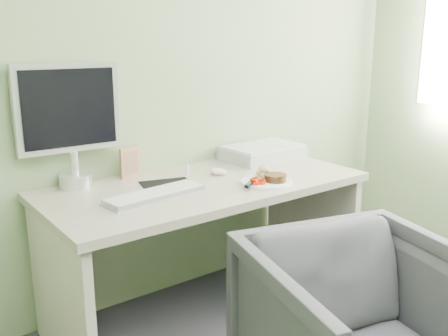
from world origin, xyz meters
TOP-DOWN VIEW (x-y plane):
  - wall_back at (0.00, 2.00)m, footprint 3.50×0.00m
  - desk at (0.00, 1.62)m, footprint 1.60×0.75m
  - plate at (0.22, 1.42)m, footprint 0.26×0.26m
  - steak at (0.26, 1.39)m, footprint 0.13×0.13m
  - potato_pile at (0.25, 1.47)m, footprint 0.11×0.08m
  - carrot_heap at (0.16, 1.41)m, footprint 0.08×0.08m
  - steak_knife at (0.12, 1.41)m, footprint 0.20×0.14m
  - mousepad at (-0.18, 1.69)m, footprint 0.29×0.27m
  - keyboard at (-0.32, 1.55)m, footprint 0.48×0.19m
  - computer_mouse at (0.13, 1.70)m, footprint 0.08×0.12m
  - photo_frame at (-0.26, 1.93)m, footprint 0.13×0.05m
  - eyedrop_bottle at (0.00, 1.79)m, footprint 0.02×0.02m
  - scanner at (0.56, 1.83)m, footprint 0.47×0.32m
  - monitor at (-0.55, 1.94)m, footprint 0.49×0.15m

SIDE VIEW (x-z plane):
  - desk at x=0.00m, z-range 0.18..0.91m
  - mousepad at x=-0.18m, z-range 0.73..0.73m
  - plate at x=0.22m, z-range 0.73..0.74m
  - keyboard at x=-0.32m, z-range 0.74..0.76m
  - computer_mouse at x=0.13m, z-range 0.73..0.77m
  - steak_knife at x=0.12m, z-range 0.75..0.76m
  - eyedrop_bottle at x=0.00m, z-range 0.73..0.79m
  - steak at x=0.26m, z-range 0.74..0.78m
  - carrot_heap at x=0.16m, z-range 0.74..0.79m
  - scanner at x=0.56m, z-range 0.73..0.80m
  - potato_pile at x=0.25m, z-range 0.74..0.80m
  - photo_frame at x=-0.26m, z-range 0.73..0.89m
  - monitor at x=-0.55m, z-range 0.77..1.35m
  - wall_back at x=0.00m, z-range -0.40..3.10m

